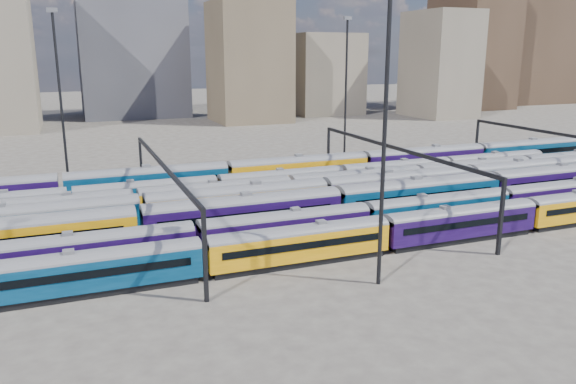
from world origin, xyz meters
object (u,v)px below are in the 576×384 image
object	(u,v)px
rake_0	(385,229)
rake_2	(337,201)
mast_2	(385,126)
rake_1	(286,225)

from	to	relation	value
rake_0	rake_2	xyz separation A→B (m)	(-0.48, 10.00, 0.52)
rake_2	mast_2	size ratio (longest dim) A/B	5.30
rake_2	mast_2	world-z (taller)	mast_2
rake_0	mast_2	distance (m)	14.32
rake_0	rake_1	distance (m)	10.18
rake_0	mast_2	size ratio (longest dim) A/B	4.38
rake_0	mast_2	world-z (taller)	mast_2
rake_1	mast_2	bearing A→B (deg)	-70.98
rake_1	mast_2	world-z (taller)	mast_2
rake_0	rake_2	bearing A→B (deg)	92.72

